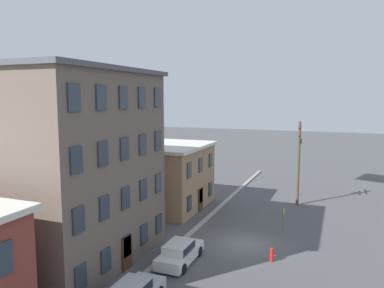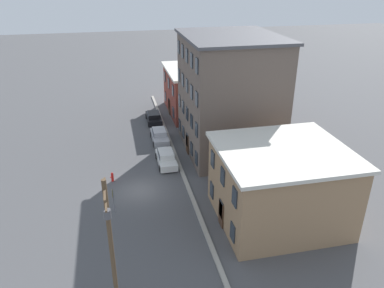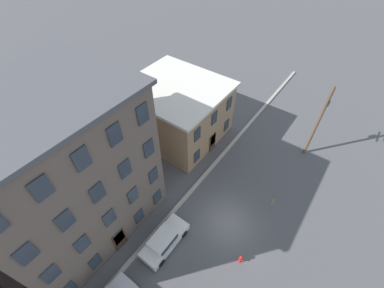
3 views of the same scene
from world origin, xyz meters
TOP-DOWN VIEW (x-y plane):
  - ground_plane at (0.00, 0.00)m, footprint 200.00×200.00m
  - kerb_strip at (0.00, 4.50)m, footprint 56.00×0.36m
  - apartment_midblock at (-6.88, 10.62)m, footprint 11.83×9.76m
  - apartment_far at (6.60, 10.77)m, footprint 9.23×10.05m
  - car_white at (-4.73, 3.22)m, footprint 4.40×1.92m
  - caution_sign at (3.05, -2.44)m, footprint 0.92×0.08m
  - utility_pole at (12.24, -2.56)m, footprint 2.40×0.44m
  - fire_hydrant at (-2.29, -2.47)m, footprint 0.24×0.34m

SIDE VIEW (x-z plane):
  - ground_plane at x=0.00m, z-range 0.00..0.00m
  - kerb_strip at x=0.00m, z-range 0.00..0.16m
  - fire_hydrant at x=-2.29m, z-range 0.00..0.96m
  - car_white at x=-4.73m, z-range 0.03..1.46m
  - caution_sign at x=3.05m, z-range 0.39..2.76m
  - apartment_far at x=6.60m, z-range 0.01..6.36m
  - utility_pole at x=12.24m, z-range 0.54..9.10m
  - apartment_midblock at x=-6.88m, z-range 0.01..12.83m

